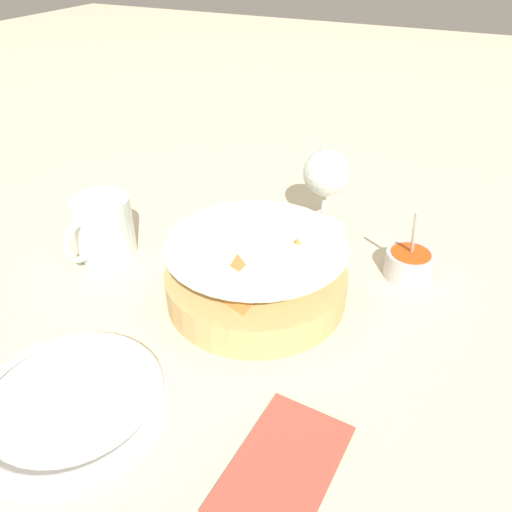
{
  "coord_description": "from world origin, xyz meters",
  "views": [
    {
      "loc": [
        0.5,
        0.23,
        0.41
      ],
      "look_at": [
        0.04,
        0.01,
        0.06
      ],
      "focal_mm": 35.0,
      "sensor_mm": 36.0,
      "label": 1
    }
  ],
  "objects": [
    {
      "name": "sauce_cup",
      "position": [
        -0.09,
        0.18,
        0.02
      ],
      "size": [
        0.07,
        0.06,
        0.12
      ],
      "color": "#B7B7BC",
      "rests_on": "ground_plane"
    },
    {
      "name": "wine_glass",
      "position": [
        -0.16,
        0.03,
        0.09
      ],
      "size": [
        0.08,
        0.08,
        0.13
      ],
      "color": "silver",
      "rests_on": "ground_plane"
    },
    {
      "name": "food_basket",
      "position": [
        0.04,
        0.01,
        0.04
      ],
      "size": [
        0.23,
        0.23,
        0.1
      ],
      "color": "tan",
      "rests_on": "ground_plane"
    },
    {
      "name": "side_plate",
      "position": [
        0.28,
        -0.08,
        0.01
      ],
      "size": [
        0.19,
        0.19,
        0.01
      ],
      "color": "white",
      "rests_on": "ground_plane"
    },
    {
      "name": "ground_plane",
      "position": [
        0.0,
        0.0,
        0.0
      ],
      "size": [
        4.0,
        4.0,
        0.0
      ],
      "primitive_type": "plane",
      "color": "beige"
    },
    {
      "name": "beer_mug",
      "position": [
        0.04,
        -0.23,
        0.04
      ],
      "size": [
        0.12,
        0.08,
        0.09
      ],
      "color": "silver",
      "rests_on": "ground_plane"
    },
    {
      "name": "napkin",
      "position": [
        0.25,
        0.14,
        0.0
      ],
      "size": [
        0.15,
        0.09,
        0.01
      ],
      "color": "#DB4C3D",
      "rests_on": "ground_plane"
    }
  ]
}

